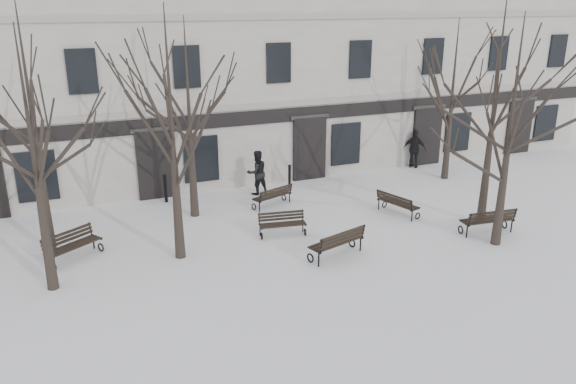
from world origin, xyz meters
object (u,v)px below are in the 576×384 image
bench_4 (273,196)px  bench_2 (488,220)px  bench_5 (397,203)px  bench_1 (338,242)px  tree_2 (513,106)px  tree_3 (497,85)px  bench_3 (282,223)px  bench_0 (72,244)px  tree_1 (170,107)px  tree_0 (30,132)px

bench_4 → bench_2: bearing=117.1°
bench_4 → bench_5: bench_5 is taller
bench_1 → tree_2: bearing=151.9°
bench_2 → bench_5: (-1.95, 2.86, -0.05)m
tree_3 → bench_3: 8.91m
bench_0 → bench_2: 14.24m
bench_2 → tree_2: bearing=74.0°
bench_4 → bench_0: bearing=-5.5°
bench_0 → bench_5: 11.88m
tree_1 → tree_3: size_ratio=0.96×
bench_1 → bench_3: size_ratio=1.20×
tree_1 → bench_4: 7.12m
bench_0 → bench_3: (6.98, -0.78, -0.05)m
tree_1 → bench_0: bearing=159.8°
tree_1 → bench_5: 9.73m
bench_4 → tree_1: bearing=15.5°
bench_3 → bench_5: (4.88, 0.15, 0.03)m
bench_0 → bench_4: 8.00m
tree_1 → bench_3: size_ratio=4.58×
bench_1 → bench_5: bearing=-163.5°
bench_3 → bench_5: 4.88m
tree_1 → bench_4: (4.49, 3.26, -4.47)m
bench_2 → bench_5: bench_2 is taller
tree_0 → bench_4: 10.15m
bench_3 → bench_0: bearing=-176.9°
tree_2 → tree_3: tree_3 is taller
bench_5 → bench_2: bearing=-162.8°
tree_3 → bench_1: tree_3 is taller
tree_1 → tree_3: tree_3 is taller
tree_0 → bench_0: tree_0 is taller
tree_2 → tree_1: bearing=163.1°
bench_5 → bench_3: bearing=74.7°
tree_2 → bench_3: tree_2 is taller
tree_0 → tree_2: 14.33m
tree_0 → bench_1: bearing=-8.6°
bench_1 → bench_2: (5.86, -0.32, -0.01)m
bench_1 → tree_1: bearing=-39.3°
bench_3 → tree_1: bearing=-164.3°
tree_1 → bench_0: 5.61m
tree_3 → bench_1: size_ratio=3.96×
bench_4 → tree_0: bearing=4.7°
tree_3 → bench_0: size_ratio=4.35×
tree_0 → tree_3: size_ratio=0.90×
tree_0 → tree_2: size_ratio=0.97×
bench_0 → bench_1: (7.95, -3.17, 0.04)m
tree_2 → bench_1: bearing=168.4°
bench_1 → bench_3: bench_1 is taller
tree_3 → bench_2: size_ratio=4.12×
bench_3 → tree_3: bearing=-3.8°
tree_1 → bench_2: bearing=-12.3°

